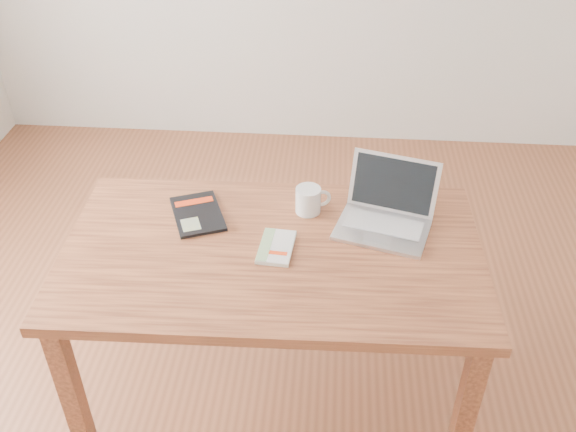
# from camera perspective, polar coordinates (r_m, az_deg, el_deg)

# --- Properties ---
(room) EXTENTS (4.04, 4.04, 2.70)m
(room) POSITION_cam_1_polar(r_m,az_deg,el_deg) (2.02, -4.17, 13.29)
(room) COLOR brown
(room) RESTS_ON ground
(desk) EXTENTS (1.46, 0.86, 0.75)m
(desk) POSITION_cam_1_polar(r_m,az_deg,el_deg) (2.26, -1.39, -4.72)
(desk) COLOR brown
(desk) RESTS_ON ground
(white_guidebook) EXTENTS (0.13, 0.19, 0.02)m
(white_guidebook) POSITION_cam_1_polar(r_m,az_deg,el_deg) (2.20, -1.06, -2.78)
(white_guidebook) COLOR beige
(white_guidebook) RESTS_ON desk
(black_guidebook) EXTENTS (0.25, 0.30, 0.01)m
(black_guidebook) POSITION_cam_1_polar(r_m,az_deg,el_deg) (2.38, -8.04, 0.20)
(black_guidebook) COLOR black
(black_guidebook) RESTS_ON desk
(laptop) EXTENTS (0.38, 0.36, 0.22)m
(laptop) POSITION_cam_1_polar(r_m,az_deg,el_deg) (2.32, 8.72, 0.28)
(laptop) COLOR silver
(laptop) RESTS_ON desk
(coffee_mug) EXTENTS (0.13, 0.09, 0.10)m
(coffee_mug) POSITION_cam_1_polar(r_m,az_deg,el_deg) (2.35, 1.88, 1.46)
(coffee_mug) COLOR white
(coffee_mug) RESTS_ON desk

